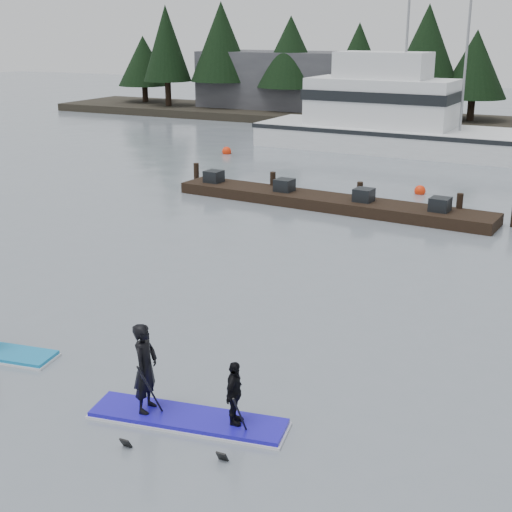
% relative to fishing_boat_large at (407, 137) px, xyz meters
% --- Properties ---
extents(ground, '(160.00, 160.00, 0.00)m').
position_rel_fishing_boat_large_xyz_m(ground, '(2.61, -30.86, -0.80)').
color(ground, gray).
rests_on(ground, ground).
extents(far_shore, '(70.00, 8.00, 0.60)m').
position_rel_fishing_boat_large_xyz_m(far_shore, '(2.61, 11.14, -0.50)').
color(far_shore, '#2D281E').
rests_on(far_shore, ground).
extents(treeline, '(60.00, 4.00, 8.00)m').
position_rel_fishing_boat_large_xyz_m(treeline, '(2.61, 11.14, -0.80)').
color(treeline, black).
rests_on(treeline, ground).
extents(waterfront_building, '(18.00, 6.00, 5.00)m').
position_rel_fishing_boat_large_xyz_m(waterfront_building, '(-11.39, 13.14, 1.70)').
color(waterfront_building, '#4C4C51').
rests_on(waterfront_building, ground).
extents(fishing_boat_large, '(18.79, 5.87, 10.40)m').
position_rel_fishing_boat_large_xyz_m(fishing_boat_large, '(0.00, 0.00, 0.00)').
color(fishing_boat_large, white).
rests_on(fishing_boat_large, ground).
extents(floating_dock, '(13.34, 2.76, 0.44)m').
position_rel_fishing_boat_large_xyz_m(floating_dock, '(0.85, -14.85, -0.58)').
color(floating_dock, black).
rests_on(floating_dock, ground).
extents(buoy_a, '(0.52, 0.52, 0.52)m').
position_rel_fishing_boat_large_xyz_m(buoy_a, '(-8.86, -5.56, -0.80)').
color(buoy_a, '#F8300C').
rests_on(buoy_a, ground).
extents(buoy_b, '(0.48, 0.48, 0.48)m').
position_rel_fishing_boat_large_xyz_m(buoy_b, '(3.53, -10.79, -0.80)').
color(buoy_b, '#F8300C').
rests_on(buoy_b, ground).
extents(paddleboard_duo, '(3.72, 1.54, 2.31)m').
position_rel_fishing_boat_large_xyz_m(paddleboard_duo, '(4.27, -31.24, -0.21)').
color(paddleboard_duo, '#1E15C6').
rests_on(paddleboard_duo, ground).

